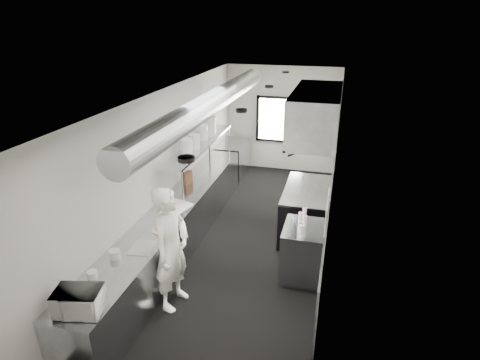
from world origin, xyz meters
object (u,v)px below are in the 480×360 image
Objects in this scene: deli_tub_a at (92,275)px; pass_shelf at (200,145)px; exhaust_hood at (316,114)px; prep_counter at (176,227)px; plate_stack_c at (203,132)px; line_cook at (171,249)px; knife_block at (187,178)px; far_work_table at (232,159)px; microwave at (79,301)px; squeeze_bottle_c at (305,221)px; range at (305,211)px; squeeze_bottle_d at (300,218)px; squeeze_bottle_a at (302,231)px; deli_tub_b at (115,254)px; squeeze_bottle_b at (300,226)px; plate_stack_a at (186,146)px; plate_stack_b at (194,141)px; bottle_station at (303,252)px; squeeze_bottle_e at (305,213)px; plate_stack_d at (210,126)px; cutting_board at (175,207)px; small_plate at (158,231)px.

pass_shelf is at bearing 87.93° from deli_tub_a.
deli_tub_a is (-2.42, -3.35, -1.44)m from exhaust_hood.
prep_counter is 19.23× the size of plate_stack_c.
deli_tub_a is (-0.72, -0.80, 0.01)m from line_cook.
far_work_table is at bearing 103.05° from knife_block.
microwave is 3.39m from squeeze_bottle_c.
range is at bearing -7.67° from pass_shelf.
squeeze_bottle_d is at bearing -1.62° from prep_counter.
plate_stack_c is 3.35m from squeeze_bottle_a.
far_work_table is at bearing 88.30° from deli_tub_a.
plate_stack_c is (-2.27, 0.58, 1.26)m from range.
deli_tub_a is at bearing 146.18° from line_cook.
squeeze_bottle_b reaches higher than deli_tub_b.
plate_stack_a is at bearing -37.08° from knife_block.
far_work_table is 2.83m from knife_block.
plate_stack_b reaches higher than deli_tub_a.
bottle_station is 5.79× the size of deli_tub_b.
prep_counter is 2.22m from deli_tub_a.
exhaust_hood is at bearing 91.22° from squeeze_bottle_a.
range is (2.23, -0.30, -1.07)m from pass_shelf.
bottle_station is at bearing 35.26° from microwave.
squeeze_bottle_c is (2.23, 2.55, -0.04)m from microwave.
squeeze_bottle_a is (2.36, -2.26, -0.73)m from plate_stack_c.
exhaust_hood reaches higher than far_work_table.
bottle_station is at bearing -4.97° from prep_counter.
knife_block is (0.04, 3.09, 0.08)m from deli_tub_a.
deli_tub_b is (-0.14, -1.69, 0.51)m from prep_counter.
exhaust_hood reaches higher than plate_stack_b.
squeeze_bottle_a is 0.31m from squeeze_bottle_c.
plate_stack_c is (-0.05, 0.60, 0.02)m from plate_stack_b.
deli_tub_b is (-0.14, -5.39, 0.51)m from far_work_table.
plate_stack_a is at bearing 152.47° from squeeze_bottle_b.
squeeze_bottle_a is 1.12× the size of squeeze_bottle_b.
squeeze_bottle_c is (2.43, 1.51, 0.04)m from deli_tub_b.
knife_block is 1.26× the size of squeeze_bottle_e.
plate_stack_d is (-0.09, 4.83, 0.73)m from microwave.
exhaust_hood is at bearing -0.00° from range.
squeeze_bottle_d is (2.15, 0.03, 0.08)m from cutting_board.
plate_stack_d is (-0.03, -1.59, 1.33)m from far_work_table.
line_cook is 1.94m from squeeze_bottle_a.
bottle_station is 0.62m from squeeze_bottle_e.
deli_tub_a is at bearing -74.92° from knife_block.
range is 1.77m from squeeze_bottle_a.
squeeze_bottle_d is at bearing 34.64° from deli_tub_b.
squeeze_bottle_e reaches higher than deli_tub_b.
prep_counter is 2.19m from plate_stack_c.
exhaust_hood is at bearing 90.70° from squeeze_bottle_e.
bottle_station is 2.34m from small_plate.
pass_shelf is at bearing 88.22° from deli_tub_b.
squeeze_bottle_a is at bearing 32.03° from microwave.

